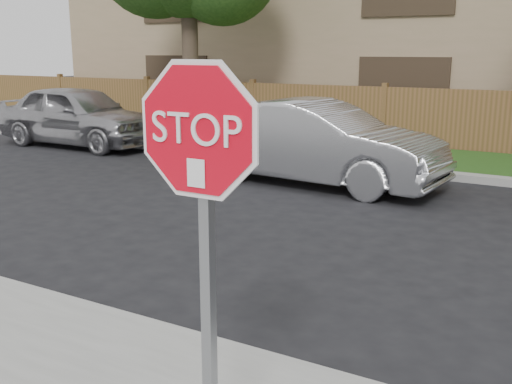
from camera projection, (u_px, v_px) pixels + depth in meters
The scene contains 3 objects.
stop_sign at pixel (201, 190), 3.16m from camera, with size 1.01×0.13×2.55m.
sedan_far_left at pixel (79, 115), 16.07m from camera, with size 1.95×4.84×1.65m, color #A5A4A9.
sedan_left at pixel (317, 143), 11.48m from camera, with size 1.70×4.89×1.61m, color #AFB0B4.
Camera 1 is at (0.95, -4.00, 2.55)m, focal length 42.00 mm.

